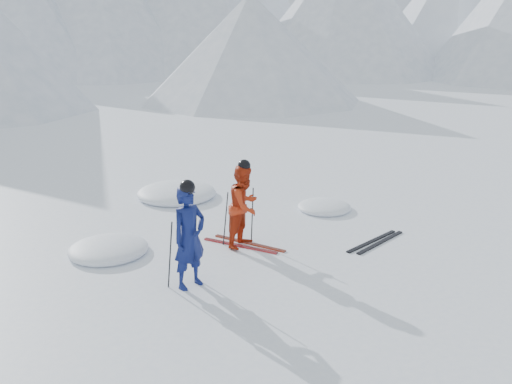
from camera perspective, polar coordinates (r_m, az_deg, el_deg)
ground at (r=11.95m, az=7.14°, el=-4.45°), size 160.00×160.00×0.00m
skier_blue at (r=9.29m, az=-7.04°, el=-4.76°), size 0.73×0.55×1.81m
skier_red at (r=11.00m, az=-1.23°, el=-1.47°), size 1.03×0.94×1.71m
pole_blue_left at (r=9.40m, az=-9.03°, el=-6.56°), size 0.12×0.09×1.20m
pole_blue_right at (r=9.72m, az=-6.39°, el=-5.67°), size 0.12×0.07×1.20m
pole_red_left at (r=11.13m, az=-3.22°, el=-2.82°), size 0.12×0.09×1.14m
pole_red_right at (r=11.37m, az=-0.39°, el=-2.38°), size 0.12×0.08×1.14m
ski_worn_left at (r=11.23m, az=-1.71°, el=-5.67°), size 0.85×1.56×0.03m
ski_worn_right at (r=11.35m, az=-0.70°, el=-5.40°), size 0.74×1.60×0.03m
ski_loose_a at (r=11.71m, az=12.10°, el=-5.09°), size 1.69×0.37×0.03m
ski_loose_b at (r=11.69m, az=12.97°, el=-5.19°), size 1.68×0.42×0.03m
snow_lumps at (r=13.55m, az=-7.50°, el=-1.90°), size 6.85×4.82×0.46m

